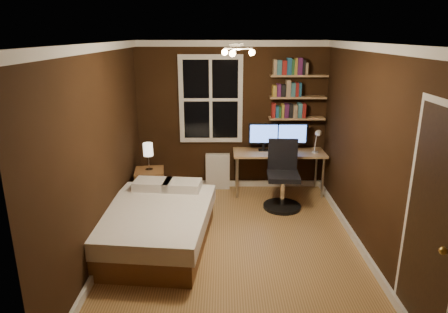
{
  "coord_description": "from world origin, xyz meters",
  "views": [
    {
      "loc": [
        -0.14,
        -4.56,
        2.6
      ],
      "look_at": [
        -0.13,
        0.45,
        1.05
      ],
      "focal_mm": 32.0,
      "sensor_mm": 36.0,
      "label": 1
    }
  ],
  "objects_px": {
    "monitor_right": "(292,137)",
    "desk_lamp": "(317,141)",
    "monitor_left": "(264,137)",
    "bed": "(156,225)",
    "desk": "(279,155)",
    "bedside_lamp": "(148,157)",
    "office_chair": "(283,182)",
    "radiator": "(218,171)",
    "nightstand": "(150,186)"
  },
  "relations": [
    {
      "from": "radiator",
      "to": "office_chair",
      "type": "bearing_deg",
      "value": -38.03
    },
    {
      "from": "nightstand",
      "to": "office_chair",
      "type": "relative_size",
      "value": 0.52
    },
    {
      "from": "monitor_right",
      "to": "office_chair",
      "type": "xyz_separation_m",
      "value": [
        -0.23,
        -0.68,
        -0.55
      ]
    },
    {
      "from": "desk_lamp",
      "to": "office_chair",
      "type": "xyz_separation_m",
      "value": [
        -0.6,
        -0.46,
        -0.53
      ]
    },
    {
      "from": "desk",
      "to": "monitor_left",
      "type": "bearing_deg",
      "value": 163.46
    },
    {
      "from": "nightstand",
      "to": "monitor_right",
      "type": "distance_m",
      "value": 2.46
    },
    {
      "from": "radiator",
      "to": "monitor_right",
      "type": "xyz_separation_m",
      "value": [
        1.24,
        -0.12,
        0.65
      ]
    },
    {
      "from": "bedside_lamp",
      "to": "desk_lamp",
      "type": "distance_m",
      "value": 2.7
    },
    {
      "from": "monitor_left",
      "to": "monitor_right",
      "type": "xyz_separation_m",
      "value": [
        0.47,
        0.0,
        0.0
      ]
    },
    {
      "from": "bed",
      "to": "bedside_lamp",
      "type": "xyz_separation_m",
      "value": [
        -0.31,
        1.32,
        0.5
      ]
    },
    {
      "from": "bedside_lamp",
      "to": "desk",
      "type": "distance_m",
      "value": 2.14
    },
    {
      "from": "bed",
      "to": "bedside_lamp",
      "type": "height_order",
      "value": "bedside_lamp"
    },
    {
      "from": "monitor_right",
      "to": "desk_lamp",
      "type": "relative_size",
      "value": 1.16
    },
    {
      "from": "monitor_left",
      "to": "desk",
      "type": "bearing_deg",
      "value": -16.54
    },
    {
      "from": "desk",
      "to": "monitor_left",
      "type": "relative_size",
      "value": 2.97
    },
    {
      "from": "monitor_left",
      "to": "desk_lamp",
      "type": "distance_m",
      "value": 0.87
    },
    {
      "from": "nightstand",
      "to": "desk",
      "type": "xyz_separation_m",
      "value": [
        2.09,
        0.44,
        0.38
      ]
    },
    {
      "from": "desk",
      "to": "monitor_left",
      "type": "distance_m",
      "value": 0.4
    },
    {
      "from": "bedside_lamp",
      "to": "monitor_right",
      "type": "relative_size",
      "value": 0.85
    },
    {
      "from": "bedside_lamp",
      "to": "radiator",
      "type": "height_order",
      "value": "bedside_lamp"
    },
    {
      "from": "desk_lamp",
      "to": "monitor_right",
      "type": "bearing_deg",
      "value": 149.99
    },
    {
      "from": "bed",
      "to": "desk",
      "type": "relative_size",
      "value": 1.28
    },
    {
      "from": "monitor_right",
      "to": "desk_lamp",
      "type": "height_order",
      "value": "monitor_right"
    },
    {
      "from": "bed",
      "to": "office_chair",
      "type": "relative_size",
      "value": 1.84
    },
    {
      "from": "monitor_right",
      "to": "desk",
      "type": "bearing_deg",
      "value": -160.84
    },
    {
      "from": "bed",
      "to": "desk",
      "type": "xyz_separation_m",
      "value": [
        1.78,
        1.76,
        0.39
      ]
    },
    {
      "from": "bedside_lamp",
      "to": "desk",
      "type": "height_order",
      "value": "bedside_lamp"
    },
    {
      "from": "nightstand",
      "to": "desk_lamp",
      "type": "bearing_deg",
      "value": -1.12
    },
    {
      "from": "nightstand",
      "to": "office_chair",
      "type": "distance_m",
      "value": 2.09
    },
    {
      "from": "monitor_left",
      "to": "monitor_right",
      "type": "distance_m",
      "value": 0.47
    },
    {
      "from": "bed",
      "to": "monitor_left",
      "type": "xyz_separation_m",
      "value": [
        1.53,
        1.84,
        0.69
      ]
    },
    {
      "from": "bedside_lamp",
      "to": "desk",
      "type": "xyz_separation_m",
      "value": [
        2.09,
        0.44,
        -0.11
      ]
    },
    {
      "from": "nightstand",
      "to": "bedside_lamp",
      "type": "height_order",
      "value": "bedside_lamp"
    },
    {
      "from": "bed",
      "to": "monitor_left",
      "type": "height_order",
      "value": "monitor_left"
    },
    {
      "from": "monitor_right",
      "to": "office_chair",
      "type": "height_order",
      "value": "monitor_right"
    },
    {
      "from": "monitor_right",
      "to": "desk_lamp",
      "type": "xyz_separation_m",
      "value": [
        0.37,
        -0.21,
        -0.01
      ]
    },
    {
      "from": "bedside_lamp",
      "to": "desk",
      "type": "relative_size",
      "value": 0.29
    },
    {
      "from": "monitor_left",
      "to": "bed",
      "type": "bearing_deg",
      "value": -129.75
    },
    {
      "from": "radiator",
      "to": "monitor_left",
      "type": "relative_size",
      "value": 1.21
    },
    {
      "from": "nightstand",
      "to": "radiator",
      "type": "relative_size",
      "value": 0.89
    },
    {
      "from": "bedside_lamp",
      "to": "monitor_left",
      "type": "xyz_separation_m",
      "value": [
        1.84,
        0.51,
        0.19
      ]
    },
    {
      "from": "bed",
      "to": "desk",
      "type": "bearing_deg",
      "value": 50.38
    },
    {
      "from": "bed",
      "to": "monitor_left",
      "type": "relative_size",
      "value": 3.81
    },
    {
      "from": "nightstand",
      "to": "desk",
      "type": "relative_size",
      "value": 0.36
    },
    {
      "from": "radiator",
      "to": "desk_lamp",
      "type": "bearing_deg",
      "value": -11.51
    },
    {
      "from": "nightstand",
      "to": "office_chair",
      "type": "height_order",
      "value": "office_chair"
    },
    {
      "from": "bedside_lamp",
      "to": "office_chair",
      "type": "relative_size",
      "value": 0.41
    },
    {
      "from": "bed",
      "to": "desk_lamp",
      "type": "xyz_separation_m",
      "value": [
        2.37,
        1.63,
        0.68
      ]
    },
    {
      "from": "radiator",
      "to": "office_chair",
      "type": "xyz_separation_m",
      "value": [
        1.01,
        -0.79,
        0.1
      ]
    },
    {
      "from": "radiator",
      "to": "monitor_right",
      "type": "height_order",
      "value": "monitor_right"
    }
  ]
}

